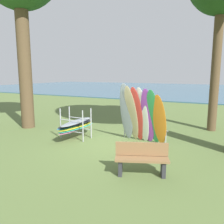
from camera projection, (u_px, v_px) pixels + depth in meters
ground_plane at (111, 144)px, 8.77m from camera, size 80.00×80.00×0.00m
lake_water at (202, 90)px, 36.70m from camera, size 80.00×36.00×0.10m
leaning_board_pile at (142, 116)px, 8.76m from camera, size 1.98×0.88×2.31m
board_storage_rack at (76, 125)px, 9.47m from camera, size 1.15×2.13×1.25m
park_bench at (142, 158)px, 6.06m from camera, size 1.45×0.90×0.85m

